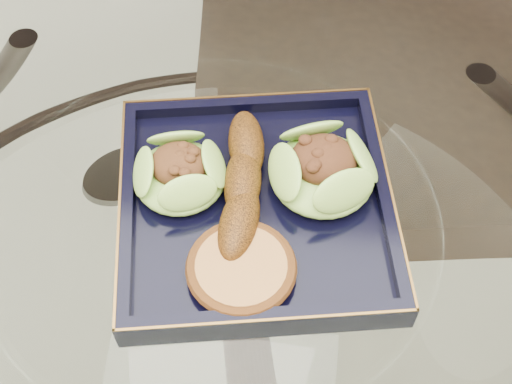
# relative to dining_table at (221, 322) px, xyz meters

# --- Properties ---
(dining_table) EXTENTS (1.13, 1.13, 0.77)m
(dining_table) POSITION_rel_dining_table_xyz_m (0.00, 0.00, 0.00)
(dining_table) COLOR white
(dining_table) RESTS_ON ground
(dining_chair) EXTENTS (0.51, 0.51, 1.06)m
(dining_chair) POSITION_rel_dining_table_xyz_m (0.14, 0.47, -0.01)
(dining_chair) COLOR black
(dining_chair) RESTS_ON ground
(navy_plate) EXTENTS (0.31, 0.31, 0.02)m
(navy_plate) POSITION_rel_dining_table_xyz_m (0.04, 0.05, 0.17)
(navy_plate) COLOR black
(navy_plate) RESTS_ON dining_table
(lettuce_wrap_left) EXTENTS (0.10, 0.10, 0.03)m
(lettuce_wrap_left) POSITION_rel_dining_table_xyz_m (-0.04, 0.06, 0.20)
(lettuce_wrap_left) COLOR olive
(lettuce_wrap_left) RESTS_ON navy_plate
(lettuce_wrap_right) EXTENTS (0.11, 0.11, 0.04)m
(lettuce_wrap_right) POSITION_rel_dining_table_xyz_m (0.10, 0.08, 0.20)
(lettuce_wrap_right) COLOR #5E922A
(lettuce_wrap_right) RESTS_ON navy_plate
(roasted_plantain) EXTENTS (0.04, 0.18, 0.03)m
(roasted_plantain) POSITION_rel_dining_table_xyz_m (0.02, 0.06, 0.20)
(roasted_plantain) COLOR #60320A
(roasted_plantain) RESTS_ON navy_plate
(crumb_patty) EXTENTS (0.12, 0.12, 0.02)m
(crumb_patty) POSITION_rel_dining_table_xyz_m (0.03, -0.03, 0.19)
(crumb_patty) COLOR #BB743E
(crumb_patty) RESTS_ON navy_plate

